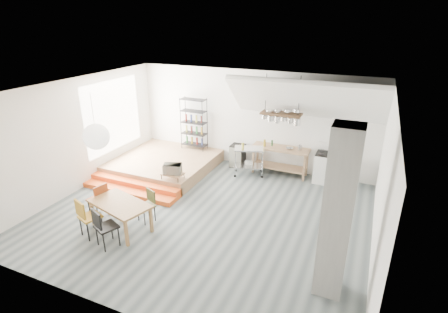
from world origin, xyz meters
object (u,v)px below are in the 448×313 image
at_px(dining_table, 120,206).
at_px(stove, 325,167).
at_px(mini_fridge, 238,156).
at_px(rolling_cart, 249,158).

bearing_deg(dining_table, stove, 63.85).
xyz_separation_m(dining_table, mini_fridge, (1.14, 4.62, -0.24)).
bearing_deg(stove, rolling_cart, -168.72).
relative_size(rolling_cart, mini_fridge, 1.36).
height_order(dining_table, mini_fridge, mini_fridge).
bearing_deg(dining_table, mini_fridge, 91.24).
relative_size(dining_table, mini_fridge, 2.14).
height_order(stove, dining_table, stove).
relative_size(dining_table, rolling_cart, 1.58).
distance_m(dining_table, rolling_cart, 4.46).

